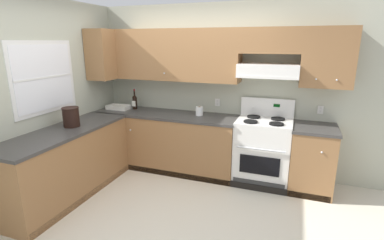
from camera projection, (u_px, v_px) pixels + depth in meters
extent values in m
plane|color=beige|center=(154.00, 212.00, 3.51)|extent=(7.04, 7.04, 0.00)
cube|color=#B7BAA3|center=(226.00, 90.00, 4.50)|extent=(4.68, 0.12, 2.55)
cube|color=olive|center=(169.00, 55.00, 4.42)|extent=(2.19, 0.34, 0.76)
cube|color=olive|center=(328.00, 57.00, 3.69)|extent=(0.64, 0.34, 0.76)
cube|color=olive|center=(271.00, 40.00, 3.87)|extent=(0.80, 0.34, 0.34)
cube|color=white|center=(269.00, 70.00, 3.94)|extent=(0.80, 0.46, 0.17)
cube|color=white|center=(266.00, 78.00, 3.76)|extent=(0.80, 0.03, 0.04)
sphere|color=silver|center=(164.00, 73.00, 4.32)|extent=(0.02, 0.02, 0.02)
sphere|color=silver|center=(316.00, 79.00, 3.63)|extent=(0.02, 0.02, 0.02)
sphere|color=silver|center=(337.00, 80.00, 3.56)|extent=(0.02, 0.02, 0.02)
cube|color=silver|center=(217.00, 102.00, 4.52)|extent=(0.08, 0.01, 0.12)
cube|color=silver|center=(217.00, 101.00, 4.51)|extent=(0.03, 0.00, 0.03)
cube|color=silver|center=(217.00, 104.00, 4.52)|extent=(0.03, 0.00, 0.03)
cube|color=silver|center=(320.00, 110.00, 4.03)|extent=(0.08, 0.01, 0.12)
cube|color=silver|center=(321.00, 108.00, 4.02)|extent=(0.03, 0.00, 0.03)
cube|color=silver|center=(320.00, 111.00, 4.03)|extent=(0.03, 0.00, 0.03)
cube|color=#B7BAA3|center=(43.00, 98.00, 3.81)|extent=(0.12, 4.00, 2.55)
cube|color=white|center=(43.00, 78.00, 3.71)|extent=(0.04, 1.00, 0.92)
cube|color=white|center=(45.00, 78.00, 3.70)|extent=(0.01, 0.90, 0.82)
cube|color=white|center=(45.00, 78.00, 3.70)|extent=(0.01, 0.90, 0.02)
cube|color=olive|center=(107.00, 54.00, 4.59)|extent=(0.34, 0.64, 0.76)
cube|color=olive|center=(166.00, 142.00, 4.66)|extent=(2.26, 0.61, 0.87)
cube|color=#3D3A38|center=(165.00, 115.00, 4.54)|extent=(2.28, 0.63, 0.04)
cube|color=olive|center=(312.00, 160.00, 3.94)|extent=(0.55, 0.61, 0.87)
cube|color=#3D3A38|center=(315.00, 128.00, 3.82)|extent=(0.57, 0.63, 0.04)
cube|color=black|center=(199.00, 178.00, 4.30)|extent=(3.54, 0.06, 0.09)
sphere|color=silver|center=(130.00, 130.00, 4.46)|extent=(0.03, 0.03, 0.03)
sphere|color=silver|center=(322.00, 152.00, 3.56)|extent=(0.03, 0.03, 0.03)
cube|color=olive|center=(67.00, 165.00, 3.81)|extent=(0.61, 1.89, 0.87)
cube|color=#3D3A38|center=(63.00, 131.00, 3.69)|extent=(0.63, 1.91, 0.04)
cube|color=black|center=(87.00, 195.00, 3.82)|extent=(0.06, 1.85, 0.09)
cube|color=white|center=(262.00, 153.00, 4.16)|extent=(0.76, 0.58, 0.91)
cube|color=black|center=(259.00, 165.00, 3.91)|extent=(0.53, 0.01, 0.26)
cylinder|color=silver|center=(260.00, 149.00, 3.83)|extent=(0.65, 0.02, 0.02)
cube|color=#333333|center=(258.00, 185.00, 3.99)|extent=(0.70, 0.01, 0.11)
cube|color=white|center=(264.00, 122.00, 4.04)|extent=(0.76, 0.58, 0.02)
cube|color=white|center=(267.00, 108.00, 4.25)|extent=(0.76, 0.04, 0.29)
cube|color=#053F0C|center=(277.00, 106.00, 4.18)|extent=(0.09, 0.01, 0.04)
cylinder|color=black|center=(251.00, 122.00, 3.96)|extent=(0.19, 0.19, 0.02)
cylinder|color=black|center=(251.00, 122.00, 3.97)|extent=(0.07, 0.07, 0.01)
cylinder|color=black|center=(276.00, 124.00, 3.85)|extent=(0.19, 0.19, 0.02)
cylinder|color=black|center=(276.00, 124.00, 3.85)|extent=(0.07, 0.07, 0.01)
cylinder|color=black|center=(254.00, 117.00, 4.22)|extent=(0.19, 0.19, 0.02)
cylinder|color=black|center=(254.00, 117.00, 4.22)|extent=(0.07, 0.07, 0.01)
cylinder|color=black|center=(278.00, 119.00, 4.11)|extent=(0.19, 0.19, 0.02)
cylinder|color=black|center=(278.00, 119.00, 4.11)|extent=(0.07, 0.07, 0.01)
cylinder|color=white|center=(252.00, 109.00, 4.31)|extent=(0.04, 0.02, 0.04)
cylinder|color=white|center=(262.00, 110.00, 4.26)|extent=(0.04, 0.02, 0.04)
cylinder|color=white|center=(272.00, 110.00, 4.22)|extent=(0.04, 0.02, 0.04)
cylinder|color=white|center=(282.00, 111.00, 4.17)|extent=(0.04, 0.02, 0.04)
cylinder|color=black|center=(135.00, 103.00, 4.80)|extent=(0.07, 0.07, 0.20)
cone|color=black|center=(135.00, 96.00, 4.77)|extent=(0.07, 0.07, 0.04)
cylinder|color=black|center=(134.00, 92.00, 4.76)|extent=(0.03, 0.03, 0.09)
cylinder|color=maroon|center=(134.00, 90.00, 4.75)|extent=(0.03, 0.03, 0.02)
cube|color=silver|center=(134.00, 104.00, 4.77)|extent=(0.07, 0.00, 0.09)
cube|color=white|center=(119.00, 109.00, 4.83)|extent=(0.29, 0.18, 0.02)
cube|color=white|center=(115.00, 108.00, 4.72)|extent=(0.37, 0.01, 0.07)
cube|color=white|center=(122.00, 106.00, 4.91)|extent=(0.37, 0.01, 0.07)
cube|color=white|center=(110.00, 106.00, 4.88)|extent=(0.01, 0.19, 0.07)
cube|color=white|center=(128.00, 108.00, 4.76)|extent=(0.01, 0.19, 0.07)
cylinder|color=black|center=(71.00, 117.00, 3.81)|extent=(0.21, 0.21, 0.25)
torus|color=black|center=(70.00, 108.00, 3.77)|extent=(0.22, 0.22, 0.01)
cylinder|color=white|center=(199.00, 111.00, 4.40)|extent=(0.11, 0.11, 0.13)
cylinder|color=#9E7A51|center=(199.00, 107.00, 4.39)|extent=(0.04, 0.04, 0.01)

